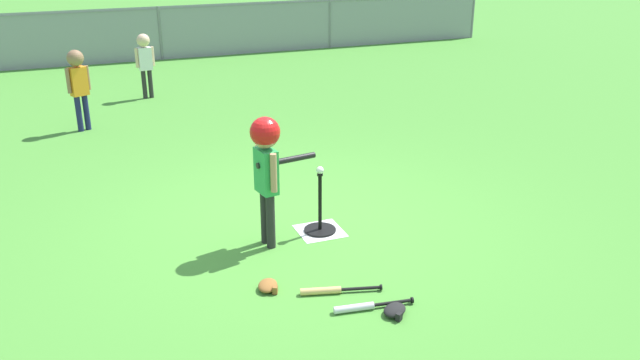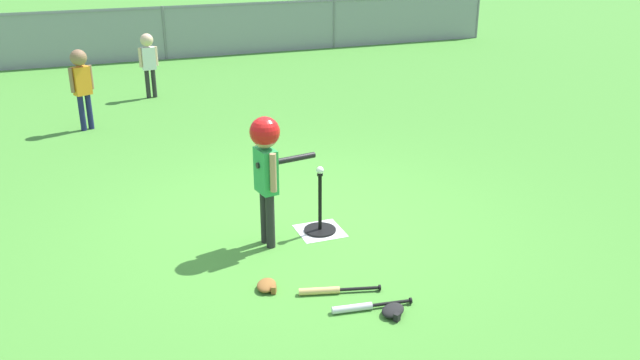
{
  "view_description": "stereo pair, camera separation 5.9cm",
  "coord_description": "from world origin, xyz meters",
  "px_view_note": "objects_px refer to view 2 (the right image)",
  "views": [
    {
      "loc": [
        -2.05,
        -5.78,
        2.91
      ],
      "look_at": [
        0.12,
        -0.21,
        0.55
      ],
      "focal_mm": 37.24,
      "sensor_mm": 36.0,
      "label": 1
    },
    {
      "loc": [
        -2.0,
        -5.8,
        2.91
      ],
      "look_at": [
        0.12,
        -0.21,
        0.55
      ],
      "focal_mm": 37.24,
      "sensor_mm": 36.0,
      "label": 2
    }
  ],
  "objects_px": {
    "batting_tee": "(320,223)",
    "baseball_on_tee": "(320,170)",
    "glove_near_bats": "(267,285)",
    "spare_bat_wood": "(328,290)",
    "batter_child": "(266,155)",
    "glove_by_plate": "(393,311)",
    "fielder_near_right": "(148,57)",
    "fielder_deep_left": "(81,79)",
    "spare_bat_silver": "(360,307)"
  },
  "relations": [
    {
      "from": "spare_bat_silver",
      "to": "glove_by_plate",
      "type": "height_order",
      "value": "glove_by_plate"
    },
    {
      "from": "baseball_on_tee",
      "to": "fielder_deep_left",
      "type": "bearing_deg",
      "value": 114.39
    },
    {
      "from": "fielder_deep_left",
      "to": "batter_child",
      "type": "bearing_deg",
      "value": -72.24
    },
    {
      "from": "spare_bat_silver",
      "to": "batter_child",
      "type": "bearing_deg",
      "value": 104.42
    },
    {
      "from": "fielder_deep_left",
      "to": "batting_tee",
      "type": "bearing_deg",
      "value": -65.61
    },
    {
      "from": "batting_tee",
      "to": "spare_bat_wood",
      "type": "xyz_separation_m",
      "value": [
        -0.36,
        -1.13,
        -0.06
      ]
    },
    {
      "from": "baseball_on_tee",
      "to": "glove_near_bats",
      "type": "relative_size",
      "value": 0.28
    },
    {
      "from": "batting_tee",
      "to": "glove_near_bats",
      "type": "distance_m",
      "value": 1.2
    },
    {
      "from": "baseball_on_tee",
      "to": "fielder_near_right",
      "type": "distance_m",
      "value": 6.07
    },
    {
      "from": "glove_by_plate",
      "to": "batter_child",
      "type": "bearing_deg",
      "value": 110.54
    },
    {
      "from": "glove_by_plate",
      "to": "glove_near_bats",
      "type": "height_order",
      "value": "same"
    },
    {
      "from": "spare_bat_silver",
      "to": "spare_bat_wood",
      "type": "xyz_separation_m",
      "value": [
        -0.15,
        0.33,
        -0.0
      ]
    },
    {
      "from": "batter_child",
      "to": "glove_near_bats",
      "type": "height_order",
      "value": "batter_child"
    },
    {
      "from": "fielder_deep_left",
      "to": "glove_near_bats",
      "type": "distance_m",
      "value": 5.49
    },
    {
      "from": "batting_tee",
      "to": "baseball_on_tee",
      "type": "xyz_separation_m",
      "value": [
        -0.0,
        0.0,
        0.56
      ]
    },
    {
      "from": "fielder_deep_left",
      "to": "fielder_near_right",
      "type": "distance_m",
      "value": 1.95
    },
    {
      "from": "fielder_deep_left",
      "to": "spare_bat_silver",
      "type": "relative_size",
      "value": 1.78
    },
    {
      "from": "fielder_near_right",
      "to": "glove_near_bats",
      "type": "xyz_separation_m",
      "value": [
        0.05,
        -6.89,
        -0.68
      ]
    },
    {
      "from": "batter_child",
      "to": "glove_near_bats",
      "type": "relative_size",
      "value": 4.73
    },
    {
      "from": "baseball_on_tee",
      "to": "spare_bat_wood",
      "type": "bearing_deg",
      "value": -107.56
    },
    {
      "from": "baseball_on_tee",
      "to": "fielder_deep_left",
      "type": "height_order",
      "value": "fielder_deep_left"
    },
    {
      "from": "spare_bat_silver",
      "to": "glove_near_bats",
      "type": "relative_size",
      "value": 2.49
    },
    {
      "from": "fielder_near_right",
      "to": "spare_bat_silver",
      "type": "distance_m",
      "value": 7.53
    },
    {
      "from": "baseball_on_tee",
      "to": "spare_bat_silver",
      "type": "height_order",
      "value": "baseball_on_tee"
    },
    {
      "from": "fielder_deep_left",
      "to": "spare_bat_silver",
      "type": "height_order",
      "value": "fielder_deep_left"
    },
    {
      "from": "glove_by_plate",
      "to": "baseball_on_tee",
      "type": "bearing_deg",
      "value": 90.3
    },
    {
      "from": "fielder_near_right",
      "to": "glove_near_bats",
      "type": "bearing_deg",
      "value": -89.57
    },
    {
      "from": "baseball_on_tee",
      "to": "glove_near_bats",
      "type": "bearing_deg",
      "value": -132.65
    },
    {
      "from": "spare_bat_wood",
      "to": "glove_by_plate",
      "type": "bearing_deg",
      "value": -52.26
    },
    {
      "from": "batter_child",
      "to": "glove_by_plate",
      "type": "distance_m",
      "value": 1.84
    },
    {
      "from": "spare_bat_wood",
      "to": "baseball_on_tee",
      "type": "bearing_deg",
      "value": 72.44
    },
    {
      "from": "fielder_deep_left",
      "to": "glove_by_plate",
      "type": "bearing_deg",
      "value": -71.53
    },
    {
      "from": "baseball_on_tee",
      "to": "batter_child",
      "type": "height_order",
      "value": "batter_child"
    },
    {
      "from": "batting_tee",
      "to": "fielder_deep_left",
      "type": "bearing_deg",
      "value": 114.39
    },
    {
      "from": "batter_child",
      "to": "glove_by_plate",
      "type": "bearing_deg",
      "value": -69.46
    },
    {
      "from": "glove_near_bats",
      "to": "spare_bat_wood",
      "type": "bearing_deg",
      "value": -28.76
    },
    {
      "from": "batting_tee",
      "to": "fielder_near_right",
      "type": "xyz_separation_m",
      "value": [
        -0.86,
        6.01,
        0.62
      ]
    },
    {
      "from": "batter_child",
      "to": "glove_near_bats",
      "type": "bearing_deg",
      "value": -107.77
    },
    {
      "from": "batter_child",
      "to": "fielder_near_right",
      "type": "xyz_separation_m",
      "value": [
        -0.31,
        6.1,
        -0.19
      ]
    },
    {
      "from": "baseball_on_tee",
      "to": "fielder_near_right",
      "type": "xyz_separation_m",
      "value": [
        -0.86,
        6.01,
        0.06
      ]
    },
    {
      "from": "glove_near_bats",
      "to": "batting_tee",
      "type": "bearing_deg",
      "value": 47.35
    },
    {
      "from": "batting_tee",
      "to": "glove_by_plate",
      "type": "xyz_separation_m",
      "value": [
        0.01,
        -1.61,
        -0.06
      ]
    },
    {
      "from": "batter_child",
      "to": "spare_bat_wood",
      "type": "xyz_separation_m",
      "value": [
        0.2,
        -1.04,
        -0.87
      ]
    },
    {
      "from": "spare_bat_silver",
      "to": "spare_bat_wood",
      "type": "distance_m",
      "value": 0.36
    },
    {
      "from": "glove_by_plate",
      "to": "glove_near_bats",
      "type": "xyz_separation_m",
      "value": [
        -0.82,
        0.72,
        0.0
      ]
    },
    {
      "from": "fielder_deep_left",
      "to": "spare_bat_wood",
      "type": "relative_size",
      "value": 1.74
    },
    {
      "from": "baseball_on_tee",
      "to": "batter_child",
      "type": "relative_size",
      "value": 0.06
    },
    {
      "from": "batting_tee",
      "to": "fielder_deep_left",
      "type": "xyz_separation_m",
      "value": [
        -2.01,
        4.42,
        0.67
      ]
    },
    {
      "from": "fielder_deep_left",
      "to": "spare_bat_wood",
      "type": "height_order",
      "value": "fielder_deep_left"
    },
    {
      "from": "batting_tee",
      "to": "batter_child",
      "type": "distance_m",
      "value": 0.99
    }
  ]
}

